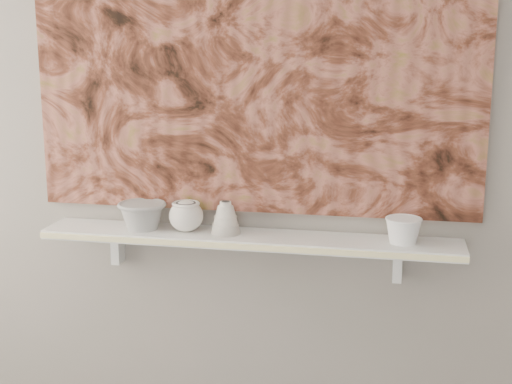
% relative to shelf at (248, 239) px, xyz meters
% --- Properties ---
extents(wall_back, '(3.60, 0.00, 3.60)m').
position_rel_shelf_xyz_m(wall_back, '(0.00, 0.09, 0.44)').
color(wall_back, gray).
rests_on(wall_back, floor).
extents(shelf, '(1.40, 0.18, 0.03)m').
position_rel_shelf_xyz_m(shelf, '(0.00, 0.00, 0.00)').
color(shelf, white).
rests_on(shelf, wall_back).
extents(shelf_stripe, '(1.40, 0.01, 0.02)m').
position_rel_shelf_xyz_m(shelf_stripe, '(0.00, -0.09, 0.00)').
color(shelf_stripe, '#F7ECA5').
rests_on(shelf_stripe, shelf).
extents(bracket_left, '(0.03, 0.06, 0.12)m').
position_rel_shelf_xyz_m(bracket_left, '(-0.49, 0.06, -0.07)').
color(bracket_left, white).
rests_on(bracket_left, wall_back).
extents(bracket_right, '(0.03, 0.06, 0.12)m').
position_rel_shelf_xyz_m(bracket_right, '(0.49, 0.06, -0.07)').
color(bracket_right, white).
rests_on(bracket_right, wall_back).
extents(painting, '(1.50, 0.02, 1.10)m').
position_rel_shelf_xyz_m(painting, '(0.00, 0.08, 0.62)').
color(painting, '#5C2C1D').
rests_on(painting, wall_back).
extents(house_motif, '(0.09, 0.00, 0.08)m').
position_rel_shelf_xyz_m(house_motif, '(0.45, 0.07, 0.32)').
color(house_motif, black).
rests_on(house_motif, painting).
extents(bowl_grey, '(0.21, 0.21, 0.10)m').
position_rel_shelf_xyz_m(bowl_grey, '(-0.37, 0.00, 0.06)').
color(bowl_grey, gray).
rests_on(bowl_grey, shelf).
extents(cup_cream, '(0.13, 0.13, 0.11)m').
position_rel_shelf_xyz_m(cup_cream, '(-0.21, 0.00, 0.07)').
color(cup_cream, silver).
rests_on(cup_cream, shelf).
extents(bell_vessel, '(0.12, 0.12, 0.11)m').
position_rel_shelf_xyz_m(bell_vessel, '(-0.08, 0.00, 0.07)').
color(bell_vessel, silver).
rests_on(bell_vessel, shelf).
extents(bowl_white, '(0.15, 0.15, 0.08)m').
position_rel_shelf_xyz_m(bowl_white, '(0.50, 0.00, 0.06)').
color(bowl_white, white).
rests_on(bowl_white, shelf).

